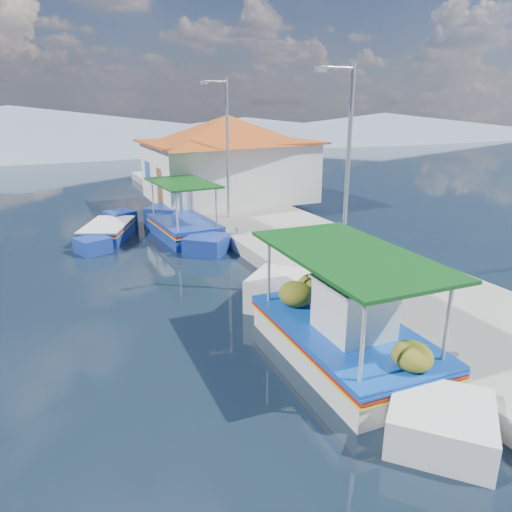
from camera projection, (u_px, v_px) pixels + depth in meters
name	position (u px, v px, depth m)	size (l,w,h in m)	color
ground	(220.00, 360.00, 10.68)	(160.00, 160.00, 0.00)	black
quay	(309.00, 247.00, 18.14)	(5.00, 44.00, 0.50)	#99978F
bollards	(268.00, 249.00, 16.53)	(0.20, 17.20, 0.30)	#A5A8AD
main_caique	(341.00, 335.00, 10.67)	(2.65, 8.47, 2.79)	silver
caique_green_canopy	(184.00, 228.00, 20.30)	(2.37, 7.09, 2.66)	navy
caique_blue_hull	(107.00, 232.00, 20.15)	(3.09, 5.02, 0.98)	navy
harbor_building	(228.00, 157.00, 25.26)	(10.49, 10.49, 4.40)	silver
lamp_post_near	(345.00, 166.00, 13.03)	(1.21, 0.14, 6.00)	#A5A8AD
lamp_post_far	(225.00, 142.00, 20.80)	(1.21, 0.14, 6.00)	#A5A8AD
mountain_ridge	(113.00, 131.00, 61.04)	(171.40, 96.00, 5.50)	slate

